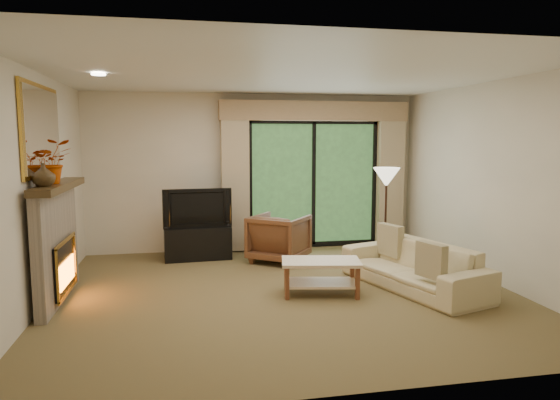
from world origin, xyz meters
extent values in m
plane|color=brown|center=(0.00, 0.00, 0.00)|extent=(5.50, 5.50, 0.00)
plane|color=silver|center=(0.00, 0.00, 2.60)|extent=(5.50, 5.50, 0.00)
plane|color=beige|center=(0.00, 2.50, 1.30)|extent=(5.00, 0.00, 5.00)
plane|color=beige|center=(0.00, -2.50, 1.30)|extent=(5.00, 0.00, 5.00)
plane|color=beige|center=(-2.75, 0.00, 1.30)|extent=(0.00, 5.00, 5.00)
plane|color=beige|center=(2.75, 0.00, 1.30)|extent=(0.00, 5.00, 5.00)
cube|color=tan|center=(-0.35, 2.34, 1.20)|extent=(0.45, 0.18, 2.35)
cube|color=tan|center=(2.35, 2.34, 1.20)|extent=(0.45, 0.18, 2.35)
cube|color=#A2805D|center=(1.00, 2.36, 2.32)|extent=(3.20, 0.24, 0.32)
cube|color=black|center=(-0.99, 1.95, 0.25)|extent=(1.04, 0.52, 0.51)
imported|color=black|center=(-0.99, 1.95, 0.81)|extent=(1.05, 0.20, 0.60)
imported|color=brown|center=(0.23, 1.54, 0.36)|extent=(1.10, 1.10, 0.72)
imported|color=#CAB889|center=(1.61, -0.15, 0.29)|extent=(1.32, 2.11, 0.58)
cube|color=brown|center=(1.54, -0.72, 0.50)|extent=(0.22, 0.41, 0.40)
cube|color=brown|center=(1.54, 0.42, 0.50)|extent=(0.23, 0.44, 0.42)
imported|color=#3F2D17|center=(-2.61, -0.25, 1.49)|extent=(0.28, 0.28, 0.24)
imported|color=#9F3805|center=(-2.61, 0.06, 1.61)|extent=(0.55, 0.51, 0.49)
camera|label=1|loc=(-1.18, -5.79, 1.86)|focal=32.00mm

